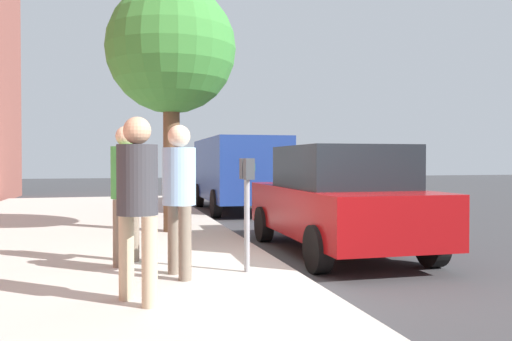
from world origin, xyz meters
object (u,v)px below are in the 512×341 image
(pedestrian_at_meter, at_px, (179,187))
(street_tree, at_px, (171,51))
(parked_sedan_near, at_px, (338,199))
(parked_van_far, at_px, (238,170))
(parking_meter, at_px, (247,190))
(pedestrian_bystander, at_px, (137,193))
(parking_officer, at_px, (126,182))

(pedestrian_at_meter, distance_m, street_tree, 4.73)
(parked_sedan_near, bearing_deg, parked_van_far, -0.01)
(parking_meter, distance_m, pedestrian_at_meter, 0.85)
(parked_sedan_near, relative_size, street_tree, 0.92)
(pedestrian_bystander, bearing_deg, street_tree, 48.93)
(parking_officer, distance_m, parked_sedan_near, 3.52)
(street_tree, bearing_deg, parking_officer, 163.57)
(parking_officer, xyz_separation_m, street_tree, (3.07, -0.91, 2.41))
(parking_meter, relative_size, pedestrian_at_meter, 0.78)
(parking_meter, bearing_deg, pedestrian_bystander, 129.13)
(parked_sedan_near, xyz_separation_m, parked_van_far, (7.42, -0.00, 0.36))
(parked_sedan_near, bearing_deg, pedestrian_at_meter, 122.15)
(parking_meter, xyz_separation_m, street_tree, (3.97, 0.53, 2.50))
(parked_sedan_near, distance_m, street_tree, 4.36)
(parking_officer, distance_m, parked_van_far, 8.90)
(parking_meter, bearing_deg, parking_officer, 58.17)
(pedestrian_bystander, xyz_separation_m, parked_sedan_near, (2.81, -3.34, -0.33))
(street_tree, bearing_deg, parking_meter, -172.37)
(parked_sedan_near, height_order, street_tree, street_tree)
(parked_sedan_near, bearing_deg, street_tree, 47.82)
(parked_sedan_near, bearing_deg, parking_meter, 130.79)
(parking_meter, relative_size, pedestrian_bystander, 0.78)
(street_tree, bearing_deg, parked_van_far, -25.89)
(pedestrian_bystander, distance_m, parked_van_far, 10.76)
(parking_meter, height_order, parking_officer, parking_officer)
(parked_van_far, bearing_deg, pedestrian_at_meter, 162.96)
(parking_meter, bearing_deg, pedestrian_at_meter, 94.69)
(parking_officer, bearing_deg, street_tree, 103.41)
(parking_meter, distance_m, street_tree, 4.72)
(pedestrian_at_meter, xyz_separation_m, pedestrian_bystander, (-1.04, 0.52, 0.00))
(parking_officer, height_order, parked_van_far, parked_van_far)
(parking_meter, relative_size, parked_van_far, 0.27)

